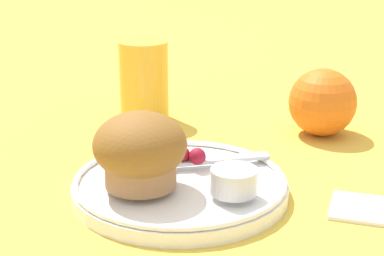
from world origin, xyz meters
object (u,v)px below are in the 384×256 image
Objects in this scene: juice_glass at (144,81)px; butter_knife at (194,161)px; orange_fruit at (323,102)px; muffin at (140,151)px.

butter_knife is at bearing -54.72° from juice_glass.
orange_fruit is at bearing 2.41° from juice_glass.
orange_fruit is (0.11, 0.19, 0.02)m from butter_knife.
juice_glass reaches higher than muffin.
butter_knife is at bearing 64.61° from muffin.
juice_glass is at bearing 110.72° from muffin.
juice_glass is at bearing 95.34° from butter_knife.
orange_fruit reaches higher than butter_knife.
butter_knife is 1.39× the size of juice_glass.
orange_fruit is 0.79× the size of juice_glass.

